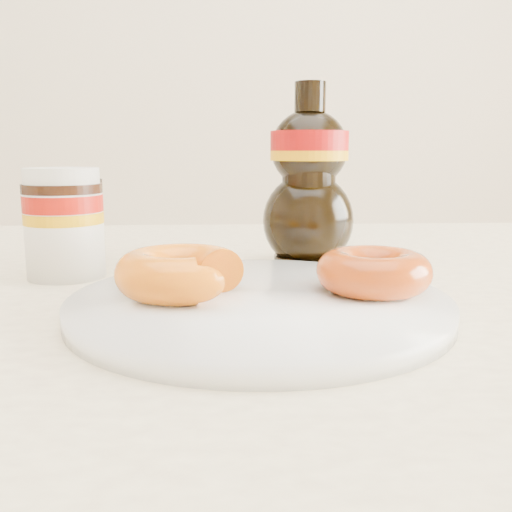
{
  "coord_description": "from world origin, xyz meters",
  "views": [
    {
      "loc": [
        0.05,
        -0.39,
        0.87
      ],
      "look_at": [
        0.08,
        0.07,
        0.79
      ],
      "focal_mm": 40.0,
      "sensor_mm": 36.0,
      "label": 1
    }
  ],
  "objects_px": {
    "donut_bitten": "(180,273)",
    "dark_jar": "(78,220)",
    "nutella_jar": "(64,219)",
    "dining_table": "(172,379)",
    "donut_whole": "(374,271)",
    "plate": "(259,304)",
    "syrup_bottle": "(309,175)"
  },
  "relations": [
    {
      "from": "donut_bitten",
      "to": "dark_jar",
      "type": "distance_m",
      "value": 0.26
    },
    {
      "from": "donut_bitten",
      "to": "nutella_jar",
      "type": "bearing_deg",
      "value": 120.15
    },
    {
      "from": "dining_table",
      "to": "donut_bitten",
      "type": "height_order",
      "value": "donut_bitten"
    },
    {
      "from": "dining_table",
      "to": "nutella_jar",
      "type": "bearing_deg",
      "value": 150.21
    },
    {
      "from": "donut_whole",
      "to": "dark_jar",
      "type": "relative_size",
      "value": 0.98
    },
    {
      "from": "plate",
      "to": "syrup_bottle",
      "type": "bearing_deg",
      "value": 72.09
    },
    {
      "from": "plate",
      "to": "nutella_jar",
      "type": "relative_size",
      "value": 2.7
    },
    {
      "from": "plate",
      "to": "donut_whole",
      "type": "distance_m",
      "value": 0.09
    },
    {
      "from": "plate",
      "to": "dining_table",
      "type": "bearing_deg",
      "value": 134.69
    },
    {
      "from": "nutella_jar",
      "to": "syrup_bottle",
      "type": "distance_m",
      "value": 0.25
    },
    {
      "from": "plate",
      "to": "syrup_bottle",
      "type": "relative_size",
      "value": 1.48
    },
    {
      "from": "dining_table",
      "to": "syrup_bottle",
      "type": "distance_m",
      "value": 0.26
    },
    {
      "from": "nutella_jar",
      "to": "syrup_bottle",
      "type": "relative_size",
      "value": 0.55
    },
    {
      "from": "syrup_bottle",
      "to": "donut_bitten",
      "type": "bearing_deg",
      "value": -122.7
    },
    {
      "from": "dining_table",
      "to": "donut_whole",
      "type": "relative_size",
      "value": 15.84
    },
    {
      "from": "donut_whole",
      "to": "nutella_jar",
      "type": "bearing_deg",
      "value": 154.7
    },
    {
      "from": "plate",
      "to": "syrup_bottle",
      "type": "height_order",
      "value": "syrup_bottle"
    },
    {
      "from": "donut_whole",
      "to": "nutella_jar",
      "type": "xyz_separation_m",
      "value": [
        -0.27,
        0.13,
        0.03
      ]
    },
    {
      "from": "nutella_jar",
      "to": "dining_table",
      "type": "bearing_deg",
      "value": -29.79
    },
    {
      "from": "dining_table",
      "to": "syrup_bottle",
      "type": "relative_size",
      "value": 7.31
    },
    {
      "from": "donut_bitten",
      "to": "donut_whole",
      "type": "bearing_deg",
      "value": -11.33
    },
    {
      "from": "dining_table",
      "to": "nutella_jar",
      "type": "distance_m",
      "value": 0.18
    },
    {
      "from": "donut_bitten",
      "to": "dark_jar",
      "type": "relative_size",
      "value": 1.08
    },
    {
      "from": "syrup_bottle",
      "to": "dark_jar",
      "type": "xyz_separation_m",
      "value": [
        -0.26,
        0.03,
        -0.05
      ]
    },
    {
      "from": "donut_bitten",
      "to": "donut_whole",
      "type": "distance_m",
      "value": 0.15
    },
    {
      "from": "syrup_bottle",
      "to": "plate",
      "type": "bearing_deg",
      "value": -107.91
    },
    {
      "from": "dark_jar",
      "to": "plate",
      "type": "bearing_deg",
      "value": -50.25
    },
    {
      "from": "dark_jar",
      "to": "syrup_bottle",
      "type": "bearing_deg",
      "value": -7.44
    },
    {
      "from": "donut_whole",
      "to": "nutella_jar",
      "type": "relative_size",
      "value": 0.84
    },
    {
      "from": "donut_whole",
      "to": "dark_jar",
      "type": "xyz_separation_m",
      "value": [
        -0.28,
        0.22,
        0.01
      ]
    },
    {
      "from": "donut_bitten",
      "to": "dark_jar",
      "type": "height_order",
      "value": "dark_jar"
    },
    {
      "from": "dark_jar",
      "to": "dining_table",
      "type": "bearing_deg",
      "value": -53.01
    }
  ]
}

